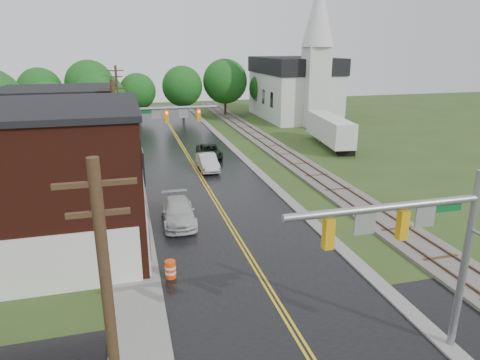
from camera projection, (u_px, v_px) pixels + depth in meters
name	position (u px, v px, depth m)	size (l,w,h in m)	color
main_road	(195.00, 167.00, 41.22)	(10.00, 90.00, 0.02)	black
curb_right	(236.00, 152.00, 47.15)	(0.80, 70.00, 0.12)	gray
sidewalk_left	(130.00, 189.00, 35.09)	(2.40, 50.00, 0.12)	gray
brick_building	(8.00, 183.00, 23.08)	(14.30, 10.30, 8.30)	#42170E
yellow_house	(64.00, 152.00, 33.87)	(8.00, 7.00, 6.40)	tan
darkred_building	(87.00, 140.00, 42.70)	(7.00, 6.00, 4.40)	#3F0F0C
church	(297.00, 81.00, 66.23)	(10.40, 18.40, 20.00)	silver
railroad	(275.00, 148.00, 48.25)	(3.20, 80.00, 0.30)	#59544C
traffic_signal_near	(419.00, 237.00, 14.79)	(7.34, 0.30, 7.20)	gray
traffic_signal_far	(158.00, 123.00, 36.10)	(7.34, 0.43, 7.20)	gray
utility_pole_a	(111.00, 326.00, 10.50)	(1.80, 0.28, 9.00)	#382616
utility_pole_b	(117.00, 140.00, 30.75)	(1.80, 0.28, 9.00)	#382616
utility_pole_c	(118.00, 102.00, 51.01)	(1.80, 0.28, 9.00)	#382616
tree_left_c	(50.00, 111.00, 45.56)	(6.00, 6.00, 7.65)	black
tree_left_e	(101.00, 100.00, 52.23)	(6.40, 6.40, 8.16)	black
suv_dark	(209.00, 152.00, 44.35)	(2.27, 4.92, 1.37)	black
sedan_silver	(208.00, 162.00, 40.15)	(1.60, 4.58, 1.51)	silver
pickup_white	(178.00, 212.00, 28.28)	(2.10, 5.16, 1.50)	silver
semi_trailer	(330.00, 129.00, 48.76)	(3.73, 10.94, 3.48)	black
construction_barrel	(170.00, 269.00, 21.57)	(0.53, 0.53, 0.95)	#FF460B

